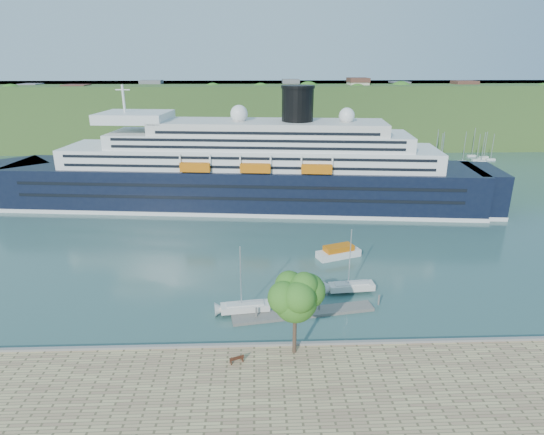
% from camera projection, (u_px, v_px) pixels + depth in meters
% --- Properties ---
extents(ground, '(400.00, 400.00, 0.00)m').
position_uv_depth(ground, '(292.00, 351.00, 54.74)').
color(ground, '#315755').
rests_on(ground, ground).
extents(far_hillside, '(400.00, 50.00, 24.00)m').
position_uv_depth(far_hillside, '(265.00, 113.00, 187.54)').
color(far_hillside, '#2E4F1F').
rests_on(far_hillside, ground).
extents(quay_coping, '(220.00, 0.50, 0.30)m').
position_uv_depth(quay_coping, '(293.00, 344.00, 54.17)').
color(quay_coping, slate).
rests_on(quay_coping, promenade).
extents(cruise_ship, '(125.68, 30.49, 27.96)m').
position_uv_depth(cruise_ship, '(240.00, 148.00, 104.43)').
color(cruise_ship, black).
rests_on(cruise_ship, ground).
extents(park_bench, '(1.79, 1.22, 1.06)m').
position_uv_depth(park_bench, '(236.00, 358.00, 50.95)').
color(park_bench, '#4F2516').
rests_on(park_bench, promenade).
extents(promenade_tree, '(6.68, 6.68, 11.06)m').
position_uv_depth(promenade_tree, '(295.00, 310.00, 51.10)').
color(promenade_tree, '#2C671B').
rests_on(promenade_tree, promenade).
extents(floating_pontoon, '(19.95, 5.61, 0.44)m').
position_uv_depth(floating_pontoon, '(304.00, 313.00, 62.54)').
color(floating_pontoon, gray).
rests_on(floating_pontoon, ground).
extents(sailboat_white_near, '(7.62, 2.95, 9.58)m').
position_uv_depth(sailboat_white_near, '(245.00, 282.00, 61.27)').
color(sailboat_white_near, silver).
rests_on(sailboat_white_near, ground).
extents(sailboat_white_far, '(7.67, 2.72, 9.71)m').
position_uv_depth(sailboat_white_far, '(353.00, 263.00, 66.86)').
color(sailboat_white_far, silver).
rests_on(sailboat_white_far, ground).
extents(tender_launch, '(8.37, 5.28, 2.19)m').
position_uv_depth(tender_launch, '(339.00, 251.00, 80.34)').
color(tender_launch, '#C8630B').
rests_on(tender_launch, ground).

